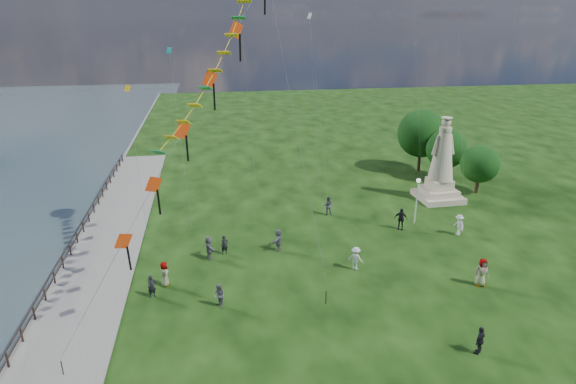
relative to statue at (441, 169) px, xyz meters
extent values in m
cube|color=slate|center=(-31.65, -8.48, -3.16)|extent=(0.30, 160.00, 0.60)
cube|color=slate|center=(-29.15, -10.48, -2.91)|extent=(5.00, 60.00, 0.10)
cylinder|color=black|center=(-31.45, -18.48, -2.46)|extent=(0.11, 0.11, 1.00)
cylinder|color=black|center=(-31.45, -16.48, -2.46)|extent=(0.11, 0.11, 1.00)
cylinder|color=black|center=(-31.45, -14.48, -2.46)|extent=(0.11, 0.11, 1.00)
cylinder|color=black|center=(-31.45, -12.48, -2.46)|extent=(0.11, 0.11, 1.00)
cylinder|color=black|center=(-31.45, -10.48, -2.46)|extent=(0.11, 0.11, 1.00)
cylinder|color=black|center=(-31.45, -8.48, -2.46)|extent=(0.11, 0.11, 1.00)
cylinder|color=black|center=(-31.45, -6.48, -2.46)|extent=(0.11, 0.11, 1.00)
cylinder|color=black|center=(-31.45, -4.48, -2.46)|extent=(0.11, 0.11, 1.00)
cylinder|color=black|center=(-31.45, -2.48, -2.46)|extent=(0.11, 0.11, 1.00)
cylinder|color=black|center=(-31.45, -0.48, -2.46)|extent=(0.11, 0.11, 1.00)
cylinder|color=black|center=(-31.45, 1.52, -2.46)|extent=(0.11, 0.11, 1.00)
cylinder|color=black|center=(-31.45, 3.52, -2.46)|extent=(0.11, 0.11, 1.00)
cylinder|color=black|center=(-31.45, 5.52, -2.46)|extent=(0.11, 0.11, 1.00)
cylinder|color=black|center=(-31.45, 7.52, -2.46)|extent=(0.11, 0.11, 1.00)
cylinder|color=black|center=(-31.45, 9.52, -2.46)|extent=(0.11, 0.11, 1.00)
cylinder|color=black|center=(-31.45, 11.52, -2.46)|extent=(0.11, 0.11, 1.00)
cylinder|color=black|center=(-31.45, 13.52, -2.46)|extent=(0.11, 0.11, 1.00)
cylinder|color=black|center=(-31.45, 15.52, -2.46)|extent=(0.11, 0.11, 1.00)
cylinder|color=black|center=(-31.45, 17.52, -2.46)|extent=(0.11, 0.11, 1.00)
cube|color=black|center=(-31.45, -8.48, -1.98)|extent=(0.06, 52.00, 0.06)
cube|color=black|center=(-31.45, -8.48, -2.41)|extent=(0.06, 52.00, 0.06)
cube|color=beige|center=(0.00, 0.00, -2.69)|extent=(3.98, 3.98, 0.55)
cube|color=beige|center=(0.00, 0.00, -2.14)|extent=(3.03, 3.03, 0.55)
cube|color=beige|center=(0.00, 0.00, -1.40)|extent=(2.08, 2.08, 0.92)
cylinder|color=beige|center=(0.00, 0.00, 3.82)|extent=(1.14, 1.14, 0.37)
sphere|color=beige|center=(0.00, 0.00, 4.39)|extent=(0.84, 0.84, 0.84)
cylinder|color=beige|center=(0.00, 0.00, 4.83)|extent=(1.01, 1.01, 0.09)
cylinder|color=silver|center=(-4.46, -4.94, -1.12)|extent=(0.11, 0.11, 3.67)
sphere|color=white|center=(-4.46, -4.94, 0.82)|extent=(0.37, 0.37, 0.37)
cylinder|color=#382314|center=(3.16, 5.40, -1.92)|extent=(0.36, 0.36, 2.09)
sphere|color=#0F350E|center=(3.16, 5.40, 0.43)|extent=(4.18, 4.18, 4.18)
cylinder|color=#382314|center=(4.49, 1.01, -2.05)|extent=(0.36, 0.36, 1.83)
sphere|color=#0F350E|center=(4.49, 1.01, 0.02)|extent=(3.66, 3.66, 3.66)
cylinder|color=#382314|center=(1.85, 8.71, -1.64)|extent=(0.36, 0.36, 2.64)
sphere|color=#0F350E|center=(1.85, 8.71, 1.33)|extent=(5.28, 5.28, 5.28)
imported|color=black|center=(-25.07, -12.98, -2.22)|extent=(0.64, 0.57, 1.48)
imported|color=#595960|center=(-21.01, -14.81, -2.18)|extent=(0.79, 0.90, 1.57)
imported|color=silver|center=(-11.66, -11.67, -2.13)|extent=(1.20, 1.08, 1.66)
imported|color=black|center=(-7.93, -21.16, -2.17)|extent=(1.03, 0.93, 1.59)
imported|color=#595960|center=(-4.29, -15.00, -2.02)|extent=(0.96, 0.62, 1.89)
imported|color=#595960|center=(-21.53, -8.46, -2.10)|extent=(1.06, 1.72, 1.72)
imported|color=black|center=(-20.42, -7.97, -2.23)|extent=(0.61, 0.48, 1.47)
imported|color=#595960|center=(-11.23, -1.96, -2.09)|extent=(0.93, 0.68, 1.74)
imported|color=silver|center=(-1.99, -7.67, -2.10)|extent=(0.73, 1.18, 1.71)
imported|color=black|center=(-6.11, -5.89, -2.05)|extent=(1.20, 0.99, 1.83)
imported|color=#595960|center=(-24.39, -11.73, -2.12)|extent=(0.75, 0.94, 1.68)
imported|color=#595960|center=(-16.48, -8.03, -2.11)|extent=(1.36, 1.72, 1.71)
cylinder|color=black|center=(-28.65, -19.48, -2.51)|extent=(0.06, 0.06, 0.90)
cube|color=red|center=(-25.58, -16.96, 2.84)|extent=(0.87, 0.64, 1.03)
cube|color=black|center=(-25.40, -17.06, 1.89)|extent=(0.10, 0.28, 1.48)
cube|color=red|center=(-24.00, -15.66, 5.31)|extent=(0.87, 0.64, 1.03)
cube|color=black|center=(-23.82, -15.76, 4.36)|extent=(0.10, 0.28, 1.48)
cube|color=red|center=(-22.42, -14.36, 7.77)|extent=(0.87, 0.64, 1.03)
cube|color=black|center=(-22.24, -14.46, 6.82)|extent=(0.10, 0.28, 1.48)
cube|color=red|center=(-20.84, -13.07, 10.24)|extent=(0.87, 0.64, 1.03)
cube|color=black|center=(-20.66, -13.17, 9.29)|extent=(0.10, 0.28, 1.48)
cube|color=red|center=(-19.26, -11.77, 12.71)|extent=(0.87, 0.64, 1.03)
cube|color=black|center=(-19.08, -11.87, 11.76)|extent=(0.10, 0.28, 1.48)
cube|color=black|center=(-17.50, -10.58, 14.23)|extent=(0.10, 0.28, 1.48)
cylinder|color=black|center=(-14.65, -15.48, -2.51)|extent=(0.06, 0.06, 0.90)
cube|color=#F5AD10|center=(-18.96, -14.14, 14.12)|extent=(0.71, 0.61, 0.16)
cube|color=#1B9749|center=(-19.31, -14.79, 13.35)|extent=(0.71, 0.64, 0.18)
cube|color=yellow|center=(-19.70, -15.44, 12.58)|extent=(0.71, 0.66, 0.19)
cube|color=yellow|center=(-20.13, -16.08, 11.81)|extent=(0.70, 0.68, 0.21)
cube|color=#F5AD10|center=(-20.59, -16.73, 11.07)|extent=(0.69, 0.69, 0.23)
cube|color=#1B9749|center=(-21.08, -17.38, 10.36)|extent=(0.68, 0.69, 0.25)
cube|color=yellow|center=(-21.59, -18.01, 9.71)|extent=(0.66, 0.69, 0.27)
cube|color=yellow|center=(-22.11, -18.64, 9.12)|extent=(0.64, 0.68, 0.28)
cube|color=#F5AD10|center=(-22.63, -19.27, 8.60)|extent=(0.62, 0.67, 0.30)
cube|color=#1B9749|center=(-23.15, -19.88, 8.14)|extent=(0.60, 0.66, 0.31)
cube|color=teal|center=(-23.92, 1.84, 10.78)|extent=(0.51, 0.39, 0.57)
cylinder|color=#595959|center=(-23.42, -0.66, 3.94)|extent=(1.02, 5.02, 13.70)
cube|color=silver|center=(-11.77, 4.44, 13.41)|extent=(0.51, 0.39, 0.57)
cylinder|color=#595959|center=(-11.27, 1.94, 5.25)|extent=(1.02, 5.02, 16.33)
cylinder|color=#595959|center=(-0.72, 5.62, 7.73)|extent=(1.02, 5.02, 21.28)
cylinder|color=#595959|center=(-17.20, 8.59, 7.65)|extent=(1.02, 5.02, 21.13)
cube|color=#F5AD10|center=(-27.39, 1.11, 7.93)|extent=(0.51, 0.39, 0.57)
cylinder|color=#595959|center=(-26.89, -1.39, 2.51)|extent=(1.02, 5.02, 10.85)
cylinder|color=#595959|center=(-11.38, 5.02, 9.67)|extent=(1.02, 5.02, 25.16)
cylinder|color=#595959|center=(1.25, 0.64, 7.60)|extent=(1.02, 5.02, 21.03)
camera|label=1|loc=(-20.97, -39.75, 13.48)|focal=30.00mm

